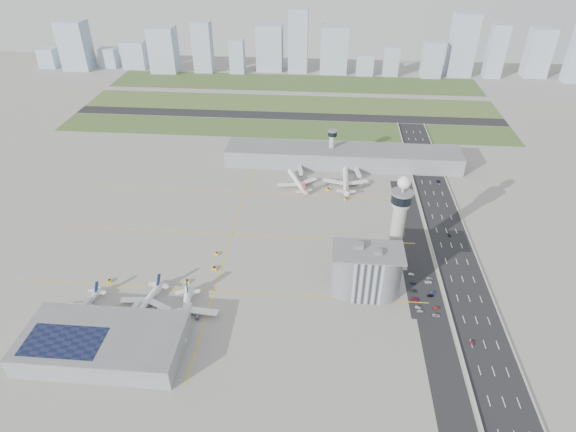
# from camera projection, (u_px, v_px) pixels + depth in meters

# --- Properties ---
(ground) EXTENTS (1000.00, 1000.00, 0.00)m
(ground) POSITION_uv_depth(u_px,v_px,m) (284.00, 264.00, 318.70)
(ground) COLOR #9B9890
(grass_strip_0) EXTENTS (480.00, 50.00, 0.08)m
(grass_strip_0) POSITION_uv_depth(u_px,v_px,m) (284.00, 129.00, 507.61)
(grass_strip_0) COLOR #3C5126
(grass_strip_0) RESTS_ON ground
(grass_strip_1) EXTENTS (480.00, 60.00, 0.08)m
(grass_strip_1) POSITION_uv_depth(u_px,v_px,m) (290.00, 104.00, 570.12)
(grass_strip_1) COLOR #415528
(grass_strip_1) RESTS_ON ground
(grass_strip_2) EXTENTS (480.00, 70.00, 0.08)m
(grass_strip_2) POSITION_uv_depth(u_px,v_px,m) (295.00, 83.00, 636.80)
(grass_strip_2) COLOR #425829
(grass_strip_2) RESTS_ON ground
(runway) EXTENTS (480.00, 22.00, 0.10)m
(runway) POSITION_uv_depth(u_px,v_px,m) (287.00, 116.00, 538.44)
(runway) COLOR black
(runway) RESTS_ON ground
(highway) EXTENTS (28.00, 500.00, 0.10)m
(highway) POSITION_uv_depth(u_px,v_px,m) (461.00, 273.00, 310.62)
(highway) COLOR black
(highway) RESTS_ON ground
(barrier_left) EXTENTS (0.60, 500.00, 1.20)m
(barrier_left) POSITION_uv_depth(u_px,v_px,m) (439.00, 271.00, 311.30)
(barrier_left) COLOR #9E9E99
(barrier_left) RESTS_ON ground
(barrier_right) EXTENTS (0.60, 500.00, 1.20)m
(barrier_right) POSITION_uv_depth(u_px,v_px,m) (483.00, 274.00, 309.34)
(barrier_right) COLOR #9E9E99
(barrier_right) RESTS_ON ground
(landside_road) EXTENTS (18.00, 260.00, 0.08)m
(landside_road) POSITION_uv_depth(u_px,v_px,m) (424.00, 281.00, 304.04)
(landside_road) COLOR black
(landside_road) RESTS_ON ground
(parking_lot) EXTENTS (20.00, 44.00, 0.10)m
(parking_lot) POSITION_uv_depth(u_px,v_px,m) (423.00, 294.00, 294.17)
(parking_lot) COLOR black
(parking_lot) RESTS_ON ground
(taxiway_line_h_0) EXTENTS (260.00, 0.60, 0.01)m
(taxiway_line_h_0) POSITION_uv_depth(u_px,v_px,m) (215.00, 291.00, 296.49)
(taxiway_line_h_0) COLOR yellow
(taxiway_line_h_0) RESTS_ON ground
(taxiway_line_h_1) EXTENTS (260.00, 0.60, 0.01)m
(taxiway_line_h_1) POSITION_uv_depth(u_px,v_px,m) (232.00, 235.00, 346.50)
(taxiway_line_h_1) COLOR yellow
(taxiway_line_h_1) RESTS_ON ground
(taxiway_line_h_2) EXTENTS (260.00, 0.60, 0.01)m
(taxiway_line_h_2) POSITION_uv_depth(u_px,v_px,m) (245.00, 193.00, 396.51)
(taxiway_line_h_2) COLOR yellow
(taxiway_line_h_2) RESTS_ON ground
(taxiway_line_v) EXTENTS (0.60, 260.00, 0.01)m
(taxiway_line_v) POSITION_uv_depth(u_px,v_px,m) (232.00, 235.00, 346.50)
(taxiway_line_v) COLOR yellow
(taxiway_line_v) RESTS_ON ground
(control_tower) EXTENTS (14.00, 14.00, 64.50)m
(control_tower) POSITION_uv_depth(u_px,v_px,m) (399.00, 218.00, 301.12)
(control_tower) COLOR #ADAAA5
(control_tower) RESTS_ON ground
(secondary_tower) EXTENTS (8.60, 8.60, 31.90)m
(secondary_tower) POSITION_uv_depth(u_px,v_px,m) (332.00, 144.00, 431.31)
(secondary_tower) COLOR #ADAAA5
(secondary_tower) RESTS_ON ground
(admin_building) EXTENTS (42.00, 24.00, 33.50)m
(admin_building) POSITION_uv_depth(u_px,v_px,m) (366.00, 271.00, 288.34)
(admin_building) COLOR #B2B2B7
(admin_building) RESTS_ON ground
(terminal_pier) EXTENTS (210.00, 32.00, 15.80)m
(terminal_pier) POSITION_uv_depth(u_px,v_px,m) (342.00, 156.00, 434.92)
(terminal_pier) COLOR gray
(terminal_pier) RESTS_ON ground
(near_terminal) EXTENTS (84.00, 42.00, 13.00)m
(near_terminal) POSITION_uv_depth(u_px,v_px,m) (103.00, 343.00, 252.97)
(near_terminal) COLOR gray
(near_terminal) RESTS_ON ground
(airplane_near_a) EXTENTS (34.01, 38.40, 9.67)m
(airplane_near_a) POSITION_uv_depth(u_px,v_px,m) (83.00, 306.00, 278.51)
(airplane_near_a) COLOR white
(airplane_near_a) RESTS_ON ground
(airplane_near_b) EXTENTS (40.26, 44.92, 11.00)m
(airplane_near_b) POSITION_uv_depth(u_px,v_px,m) (144.00, 301.00, 281.16)
(airplane_near_b) COLOR white
(airplane_near_b) RESTS_ON ground
(airplane_near_c) EXTENTS (45.23, 50.39, 12.29)m
(airplane_near_c) POSITION_uv_depth(u_px,v_px,m) (185.00, 311.00, 273.58)
(airplane_near_c) COLOR white
(airplane_near_c) RESTS_ON ground
(airplane_far_a) EXTENTS (48.31, 51.63, 11.56)m
(airplane_far_a) POSITION_uv_depth(u_px,v_px,m) (297.00, 179.00, 404.29)
(airplane_far_a) COLOR white
(airplane_far_a) RESTS_ON ground
(airplane_far_b) EXTENTS (39.19, 46.06, 12.86)m
(airplane_far_b) POSITION_uv_depth(u_px,v_px,m) (346.00, 177.00, 405.21)
(airplane_far_b) COLOR white
(airplane_far_b) RESTS_ON ground
(jet_bridge_near_0) EXTENTS (5.39, 14.31, 5.70)m
(jet_bridge_near_0) POSITION_uv_depth(u_px,v_px,m) (77.00, 317.00, 274.20)
(jet_bridge_near_0) COLOR silver
(jet_bridge_near_0) RESTS_ON ground
(jet_bridge_near_1) EXTENTS (5.39, 14.31, 5.70)m
(jet_bridge_near_1) POSITION_uv_depth(u_px,v_px,m) (128.00, 320.00, 272.10)
(jet_bridge_near_1) COLOR silver
(jet_bridge_near_1) RESTS_ON ground
(jet_bridge_near_2) EXTENTS (5.39, 14.31, 5.70)m
(jet_bridge_near_2) POSITION_uv_depth(u_px,v_px,m) (180.00, 323.00, 270.00)
(jet_bridge_near_2) COLOR silver
(jet_bridge_near_2) RESTS_ON ground
(jet_bridge_far_0) EXTENTS (5.39, 14.31, 5.70)m
(jet_bridge_far_0) POSITION_uv_depth(u_px,v_px,m) (299.00, 168.00, 427.01)
(jet_bridge_far_0) COLOR silver
(jet_bridge_far_0) RESTS_ON ground
(jet_bridge_far_1) EXTENTS (5.39, 14.31, 5.70)m
(jet_bridge_far_1) POSITION_uv_depth(u_px,v_px,m) (356.00, 170.00, 423.51)
(jet_bridge_far_1) COLOR silver
(jet_bridge_far_1) RESTS_ON ground
(tug_0) EXTENTS (3.08, 3.62, 1.78)m
(tug_0) POSITION_uv_depth(u_px,v_px,m) (109.00, 281.00, 303.11)
(tug_0) COLOR gold
(tug_0) RESTS_ON ground
(tug_1) EXTENTS (3.37, 2.44, 1.87)m
(tug_1) POSITION_uv_depth(u_px,v_px,m) (187.00, 281.00, 302.60)
(tug_1) COLOR yellow
(tug_1) RESTS_ON ground
(tug_2) EXTENTS (3.89, 2.99, 2.05)m
(tug_2) POSITION_uv_depth(u_px,v_px,m) (214.00, 268.00, 313.26)
(tug_2) COLOR gold
(tug_2) RESTS_ON ground
(tug_3) EXTENTS (3.35, 2.78, 1.67)m
(tug_3) POSITION_uv_depth(u_px,v_px,m) (217.00, 253.00, 326.65)
(tug_3) COLOR #ECAF12
(tug_3) RESTS_ON ground
(tug_4) EXTENTS (4.13, 4.12, 2.01)m
(tug_4) POSITION_uv_depth(u_px,v_px,m) (328.00, 189.00, 399.40)
(tug_4) COLOR gold
(tug_4) RESTS_ON ground
(tug_5) EXTENTS (3.81, 3.90, 1.88)m
(tug_5) POSITION_uv_depth(u_px,v_px,m) (346.00, 199.00, 386.75)
(tug_5) COLOR orange
(tug_5) RESTS_ON ground
(car_lot_0) EXTENTS (3.86, 1.86, 1.27)m
(car_lot_0) POSITION_uv_depth(u_px,v_px,m) (420.00, 311.00, 281.05)
(car_lot_0) COLOR silver
(car_lot_0) RESTS_ON ground
(car_lot_1) EXTENTS (3.86, 1.85, 1.22)m
(car_lot_1) POSITION_uv_depth(u_px,v_px,m) (418.00, 307.00, 283.57)
(car_lot_1) COLOR gray
(car_lot_1) RESTS_ON ground
(car_lot_2) EXTENTS (4.83, 2.84, 1.26)m
(car_lot_2) POSITION_uv_depth(u_px,v_px,m) (415.00, 300.00, 289.10)
(car_lot_2) COLOR maroon
(car_lot_2) RESTS_ON ground
(car_lot_3) EXTENTS (4.24, 2.29, 1.17)m
(car_lot_3) POSITION_uv_depth(u_px,v_px,m) (414.00, 291.00, 295.53)
(car_lot_3) COLOR black
(car_lot_3) RESTS_ON ground
(car_lot_4) EXTENTS (3.53, 1.43, 1.20)m
(car_lot_4) POSITION_uv_depth(u_px,v_px,m) (413.00, 283.00, 301.67)
(car_lot_4) COLOR navy
(car_lot_4) RESTS_ON ground
(car_lot_5) EXTENTS (3.70, 1.33, 1.21)m
(car_lot_5) POSITION_uv_depth(u_px,v_px,m) (411.00, 274.00, 308.74)
(car_lot_5) COLOR silver
(car_lot_5) RESTS_ON ground
(car_lot_6) EXTENTS (4.75, 2.53, 1.27)m
(car_lot_6) POSITION_uv_depth(u_px,v_px,m) (436.00, 315.00, 278.00)
(car_lot_6) COLOR #9F9FA0
(car_lot_6) RESTS_ON ground
(car_lot_7) EXTENTS (4.11, 2.11, 1.14)m
(car_lot_7) POSITION_uv_depth(u_px,v_px,m) (436.00, 308.00, 283.47)
(car_lot_7) COLOR #B32E1F
(car_lot_7) RESTS_ON ground
(car_lot_8) EXTENTS (3.98, 1.94, 1.31)m
(car_lot_8) POSITION_uv_depth(u_px,v_px,m) (430.00, 296.00, 291.95)
(car_lot_8) COLOR black
(car_lot_8) RESTS_ON ground
(car_lot_9) EXTENTS (3.42, 1.47, 1.10)m
(car_lot_9) POSITION_uv_depth(u_px,v_px,m) (433.00, 293.00, 294.21)
(car_lot_9) COLOR navy
(car_lot_9) RESTS_ON ground
(car_lot_10) EXTENTS (4.87, 2.61, 1.30)m
(car_lot_10) POSITION_uv_depth(u_px,v_px,m) (428.00, 282.00, 302.36)
(car_lot_10) COLOR silver
(car_lot_10) RESTS_ON ground
(car_lot_11) EXTENTS (4.18, 1.96, 1.18)m
(car_lot_11) POSITION_uv_depth(u_px,v_px,m) (429.00, 278.00, 305.72)
(car_lot_11) COLOR #929496
(car_lot_11) RESTS_ON ground
(car_hw_0) EXTENTS (1.60, 3.59, 1.20)m
(car_hw_0) POSITION_uv_depth(u_px,v_px,m) (473.00, 343.00, 260.81)
(car_hw_0) COLOR maroon
(car_hw_0) RESTS_ON ground
(car_hw_1) EXTENTS (1.39, 3.51, 1.14)m
(car_hw_1) POSITION_uv_depth(u_px,v_px,m) (449.00, 235.00, 344.85)
(car_hw_1) COLOR black
(car_hw_1) RESTS_ON ground
(car_hw_2) EXTENTS (2.61, 4.75, 1.26)m
(car_hw_2) POSITION_uv_depth(u_px,v_px,m) (438.00, 182.00, 410.82)
(car_hw_2) COLOR #141447
(car_hw_2) RESTS_ON ground
(car_hw_4) EXTENTS (1.53, 3.60, 1.21)m
(car_hw_4) POSITION_uv_depth(u_px,v_px,m) (413.00, 152.00, 459.84)
(car_hw_4) COLOR #8B93A0
(car_hw_4) RESTS_ON ground
(skyline_bldg_0) EXTENTS (24.05, 19.24, 26.50)m
(skyline_bldg_0) POSITION_uv_depth(u_px,v_px,m) (48.00, 58.00, 689.35)
(skyline_bldg_0) COLOR #9EADC1
(skyline_bldg_0) RESTS_ON ground
(skyline_bldg_1) EXTENTS (37.63, 30.10, 65.60)m
(skyline_bldg_1) POSITION_uv_depth(u_px,v_px,m) (75.00, 45.00, 671.97)
(skyline_bldg_1) COLOR #9EADC1
(skyline_bldg_1) RESTS_ON ground
(skyline_bldg_2) EXTENTS (22.81, 18.25, 26.79)m
(skyline_bldg_2) POSITION_uv_depth(u_px,v_px,m) (109.00, 58.00, 690.27)
(skyline_bldg_2) COLOR #9EADC1
(skyline_bldg_2) RESTS_ON ground
(skyline_bldg_3) EXTENTS (32.30, 25.84, 36.93)m
(skyline_bldg_3) POSITION_uv_depth(u_px,v_px,m) (135.00, 54.00, 685.77)
(skyline_bldg_3) COLOR #9EADC1
(skyline_bldg_3) RESTS_ON ground
(skyline_bldg_4) EXTENTS (35.81, 28.65, 60.36)m
(skyline_bldg_4) POSITION_uv_depth(u_px,v_px,m) (163.00, 50.00, 662.52)
(skyline_bldg_4) COLOR #9EADC1
(skyline_bldg_4) RESTS_ON ground
(skyline_bldg_5) EXTENTS (25.49, 20.39, 66.89)m
(skyline_bldg_5) POSITION_uv_depth(u_px,v_px,m) (203.00, 47.00, 660.65)
(skyline_bldg_5) COLOR #9EADC1
(skyline_bldg_5) RESTS_ON ground
(skyline_bldg_6) EXTENTS (20.04, 16.03, 45.20)m
(skyline_bldg_6) POSITION_uv_depth(u_px,v_px,m) (237.00, 56.00, 661.81)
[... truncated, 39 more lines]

